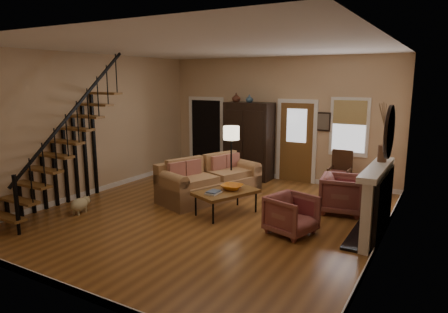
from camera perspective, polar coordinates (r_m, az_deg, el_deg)
The scene contains 15 objects.
room at distance 9.57m, azimuth 1.42°, elevation 3.73°, with size 7.00×7.33×3.30m.
staircase at distance 8.76m, azimuth -22.47°, elevation 2.85°, with size 0.94×2.80×3.20m, color brown, non-canonical shape.
fireplace at distance 7.41m, azimuth 21.24°, elevation -5.24°, with size 0.33×1.95×2.30m.
armoire at distance 10.98m, azimuth 3.57°, elevation 2.25°, with size 1.30×0.60×2.10m, color black, non-canonical shape.
vase_a at distance 10.94m, azimuth 1.75°, elevation 8.42°, with size 0.24×0.24×0.25m, color #4C2619.
vase_b at distance 10.75m, azimuth 3.65°, elevation 8.25°, with size 0.20×0.20×0.21m, color #334C60.
sofa at distance 9.19m, azimuth -2.02°, elevation -3.33°, with size 1.02×2.37×0.88m, color #A17549, non-canonical shape.
coffee_table at distance 8.18m, azimuth 0.31°, elevation -6.58°, with size 0.74×1.27×0.49m, color brown, non-canonical shape.
bowl at distance 8.20m, azimuth 1.14°, elevation -4.38°, with size 0.43×0.43×0.11m, color orange.
books at distance 7.92m, azimuth -1.52°, elevation -5.13°, with size 0.23×0.32×0.06m, color beige, non-canonical shape.
armchair_left at distance 7.25m, azimuth 9.62°, elevation -8.19°, with size 0.75×0.77×0.70m, color maroon.
armchair_right at distance 8.58m, azimuth 16.60°, elevation -5.17°, with size 0.84×0.86×0.78m, color maroon.
floor_lamp at distance 9.37m, azimuth 1.04°, elevation -0.66°, with size 0.38×0.38×1.65m, color black, non-canonical shape.
side_chair at distance 10.03m, azimuth 16.16°, elevation -2.14°, with size 0.54×0.54×1.02m, color #362011, non-canonical shape.
dog at distance 8.74m, azimuth -19.98°, elevation -6.64°, with size 0.27×0.46×0.33m, color #CEC08C, non-canonical shape.
Camera 1 is at (4.13, -6.57, 2.71)m, focal length 32.00 mm.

